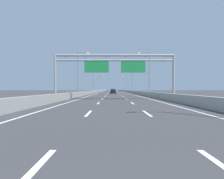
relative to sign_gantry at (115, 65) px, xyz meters
name	(u,v)px	position (x,y,z in m)	size (l,w,h in m)	color
ground_plane	(113,92)	(-0.01, 71.76, -4.83)	(260.00, 260.00, 0.00)	#38383A
lane_dash_left_0	(28,177)	(-1.81, -24.74, -4.83)	(0.16, 3.00, 0.01)	white
lane_dash_left_1	(89,113)	(-1.81, -15.74, -4.83)	(0.16, 3.00, 0.01)	white
lane_dash_left_2	(98,103)	(-1.81, -6.74, -4.83)	(0.16, 3.00, 0.01)	white
lane_dash_left_3	(102,99)	(-1.81, 2.26, -4.83)	(0.16, 3.00, 0.01)	white
lane_dash_left_4	(105,97)	(-1.81, 11.26, -4.83)	(0.16, 3.00, 0.01)	white
lane_dash_left_5	(106,95)	(-1.81, 20.26, -4.83)	(0.16, 3.00, 0.01)	white
lane_dash_left_6	(107,94)	(-1.81, 29.26, -4.83)	(0.16, 3.00, 0.01)	white
lane_dash_left_7	(108,94)	(-1.81, 38.26, -4.83)	(0.16, 3.00, 0.01)	white
lane_dash_left_8	(108,93)	(-1.81, 47.26, -4.83)	(0.16, 3.00, 0.01)	white
lane_dash_left_9	(108,93)	(-1.81, 56.26, -4.83)	(0.16, 3.00, 0.01)	white
lane_dash_left_10	(109,92)	(-1.81, 65.26, -4.83)	(0.16, 3.00, 0.01)	white
lane_dash_left_11	(109,92)	(-1.81, 74.26, -4.83)	(0.16, 3.00, 0.01)	white
lane_dash_left_12	(109,92)	(-1.81, 83.26, -4.83)	(0.16, 3.00, 0.01)	white
lane_dash_left_13	(110,91)	(-1.81, 92.26, -4.83)	(0.16, 3.00, 0.01)	white
lane_dash_left_14	(110,91)	(-1.81, 101.26, -4.83)	(0.16, 3.00, 0.01)	white
lane_dash_left_15	(110,91)	(-1.81, 110.26, -4.83)	(0.16, 3.00, 0.01)	white
lane_dash_left_16	(110,91)	(-1.81, 119.26, -4.83)	(0.16, 3.00, 0.01)	white
lane_dash_left_17	(110,91)	(-1.81, 128.26, -4.83)	(0.16, 3.00, 0.01)	white
lane_dash_right_1	(147,113)	(1.79, -15.74, -4.83)	(0.16, 3.00, 0.01)	white
lane_dash_right_2	(132,103)	(1.79, -6.74, -4.83)	(0.16, 3.00, 0.01)	white
lane_dash_right_3	(126,99)	(1.79, 2.26, -4.83)	(0.16, 3.00, 0.01)	white
lane_dash_right_4	(123,97)	(1.79, 11.26, -4.83)	(0.16, 3.00, 0.01)	white
lane_dash_right_5	(121,95)	(1.79, 20.26, -4.83)	(0.16, 3.00, 0.01)	white
lane_dash_right_6	(120,94)	(1.79, 29.26, -4.83)	(0.16, 3.00, 0.01)	white
lane_dash_right_7	(119,94)	(1.79, 38.26, -4.83)	(0.16, 3.00, 0.01)	white
lane_dash_right_8	(118,93)	(1.79, 47.26, -4.83)	(0.16, 3.00, 0.01)	white
lane_dash_right_9	(117,93)	(1.79, 56.26, -4.83)	(0.16, 3.00, 0.01)	white
lane_dash_right_10	(117,92)	(1.79, 65.26, -4.83)	(0.16, 3.00, 0.01)	white
lane_dash_right_11	(116,92)	(1.79, 74.26, -4.83)	(0.16, 3.00, 0.01)	white
lane_dash_right_12	(116,92)	(1.79, 83.26, -4.83)	(0.16, 3.00, 0.01)	white
lane_dash_right_13	(116,91)	(1.79, 92.26, -4.83)	(0.16, 3.00, 0.01)	white
lane_dash_right_14	(115,91)	(1.79, 101.26, -4.83)	(0.16, 3.00, 0.01)	white
lane_dash_right_15	(115,91)	(1.79, 110.26, -4.83)	(0.16, 3.00, 0.01)	white
lane_dash_right_16	(115,91)	(1.79, 119.26, -4.83)	(0.16, 3.00, 0.01)	white
lane_dash_right_17	(115,91)	(1.79, 128.26, -4.83)	(0.16, 3.00, 0.01)	white
edge_line_left	(101,92)	(-5.26, 59.76, -4.83)	(0.16, 176.00, 0.01)	white
edge_line_right	(125,92)	(5.24, 59.76, -4.83)	(0.16, 176.00, 0.01)	white
barrier_left	(100,91)	(-6.91, 81.76, -4.36)	(0.45, 220.00, 0.95)	#9E9E99
barrier_right	(125,91)	(6.89, 81.76, -4.36)	(0.45, 220.00, 0.95)	#9E9E99
sign_gantry	(115,65)	(0.00, 0.00, 0.00)	(16.87, 0.36, 6.36)	gray
streetlamp_left_mid	(79,71)	(-7.48, 15.47, 0.56)	(2.58, 0.28, 9.50)	slate
streetlamp_right_mid	(148,71)	(7.45, 15.47, 0.56)	(2.58, 0.28, 9.50)	slate
streetlamp_left_far	(94,79)	(-7.48, 51.38, 0.56)	(2.58, 0.28, 9.50)	slate
streetlamp_right_far	(132,79)	(7.45, 51.38, 0.56)	(2.58, 0.28, 9.50)	slate
streetlamp_left_distant	(99,82)	(-7.48, 87.29, 0.56)	(2.58, 0.28, 9.50)	slate
streetlamp_right_distant	(126,82)	(7.45, 87.29, 0.56)	(2.58, 0.28, 9.50)	slate
red_car	(113,90)	(0.12, 87.54, -4.08)	(1.70, 4.46, 1.47)	red
orange_car	(113,91)	(0.09, 55.33, -4.09)	(1.73, 4.57, 1.45)	orange
black_car	(113,91)	(-0.04, 36.53, -4.07)	(1.79, 4.47, 1.51)	black
white_car	(113,91)	(0.16, 47.73, -4.13)	(1.74, 4.28, 1.36)	silver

